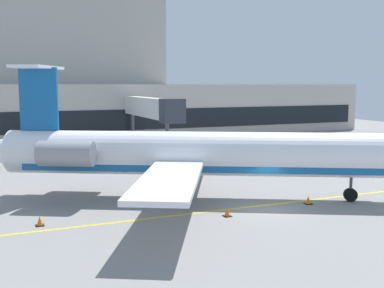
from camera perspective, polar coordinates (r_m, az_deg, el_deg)
ground at (r=30.37m, az=9.12°, el=-7.92°), size 120.00×120.00×0.11m
terminal_building at (r=73.37m, az=-11.24°, el=6.82°), size 79.41×13.38×20.95m
jet_bridge_west at (r=57.86m, az=-4.96°, el=4.33°), size 2.40×18.20×6.31m
regional_jet at (r=32.22m, az=0.02°, el=-1.20°), size 30.27×23.11×9.10m
pushback_tractor at (r=49.91m, az=-17.05°, el=-1.07°), size 4.26×3.01×1.95m
belt_loader at (r=46.91m, az=11.02°, el=-1.33°), size 3.42×1.87×2.14m
safety_cone_alpha at (r=28.49m, az=4.28°, el=-8.24°), size 0.47×0.47×0.55m
safety_cone_bravo at (r=32.15m, az=13.88°, el=-6.64°), size 0.47×0.47×0.55m
safety_cone_charlie at (r=27.93m, az=-17.95°, el=-8.91°), size 0.47×0.47×0.55m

